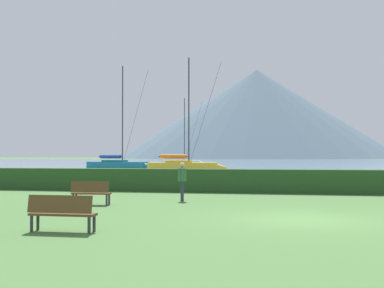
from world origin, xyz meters
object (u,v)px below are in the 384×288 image
Objects in this scene: sailboat_slip_6 at (119,165)px; park_bench_under_tree at (91,192)px; sailboat_slip_2 at (182,163)px; park_bench_near_path at (62,211)px; sailboat_slip_8 at (184,166)px; person_seated_viewer at (182,178)px.

park_bench_under_tree is at bearing -63.47° from sailboat_slip_6.
park_bench_near_path is at bearing -83.46° from sailboat_slip_2.
park_bench_near_path is 1.11× the size of park_bench_under_tree.
sailboat_slip_8 reaches higher than sailboat_slip_2.
sailboat_slip_2 is at bearing 89.05° from person_seated_viewer.
park_bench_under_tree is at bearing -156.06° from person_seated_viewer.
park_bench_near_path is 7.08m from park_bench_under_tree.
park_bench_under_tree is (13.47, -41.55, -0.22)m from sailboat_slip_6.
park_bench_near_path is at bearing -63.65° from sailboat_slip_6.
sailboat_slip_2 is 27.83m from sailboat_slip_6.
sailboat_slip_6 is 43.67m from park_bench_under_tree.
person_seated_viewer is (1.15, 9.19, 0.44)m from park_bench_near_path.
sailboat_slip_6 reaches higher than person_seated_viewer.
sailboat_slip_2 is 34.35m from sailboat_slip_8.
park_bench_near_path is (15.50, -48.33, -0.21)m from sailboat_slip_6.
person_seated_viewer is (6.98, -33.36, 0.22)m from sailboat_slip_8.
sailboat_slip_6 reaches higher than sailboat_slip_8.
sailboat_slip_2 reaches higher than person_seated_viewer.
sailboat_slip_6 reaches higher than park_bench_near_path.
sailboat_slip_8 is (9.67, -5.78, 0.00)m from sailboat_slip_6.
person_seated_viewer reaches higher than park_bench_near_path.
park_bench_under_tree is at bearing -89.70° from sailboat_slip_8.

